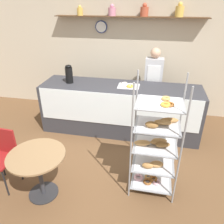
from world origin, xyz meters
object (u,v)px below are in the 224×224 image
Objects in this scene: cafe_chair at (2,152)px; donut_tray_counter at (129,86)px; pastry_rack at (155,145)px; person_worker at (153,82)px; cafe_table at (38,165)px; coffee_carafe at (69,74)px.

donut_tray_counter is (1.57, 1.82, 0.46)m from cafe_chair.
pastry_rack is 1.05× the size of person_worker.
person_worker is at bearing 93.24° from pastry_rack.
donut_tray_counter is at bearing -127.45° from person_worker.
donut_tray_counter reaches higher than cafe_table.
cafe_chair is 2.44× the size of coffee_carafe.
cafe_chair is (-0.62, 0.13, 0.02)m from cafe_table.
person_worker is 0.75m from donut_tray_counter.
pastry_rack is 2.11m from person_worker.
person_worker is at bearing 20.51° from coffee_carafe.
cafe_table is at bearing -118.91° from person_worker.
cafe_table is (-1.40, -2.53, -0.36)m from person_worker.
coffee_carafe is 0.90× the size of donut_tray_counter.
pastry_rack is 4.21× the size of donut_tray_counter.
person_worker reaches higher than cafe_chair.
donut_tray_counter is at bearing 64.02° from cafe_table.
pastry_rack is 2.17m from cafe_chair.
pastry_rack reaches higher than cafe_chair.
coffee_carafe is (-1.65, -0.62, 0.27)m from person_worker.
coffee_carafe is (-0.25, 1.91, 0.64)m from cafe_table.
pastry_rack is 2.34m from coffee_carafe.
person_worker is 4.00× the size of donut_tray_counter.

